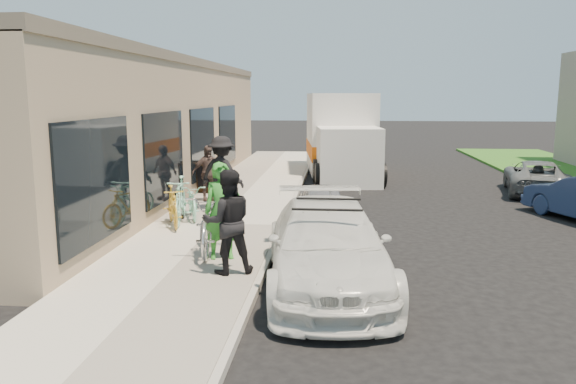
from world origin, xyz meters
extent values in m
plane|color=black|center=(0.00, 0.00, 0.00)|extent=(120.00, 120.00, 0.00)
cube|color=#BAB6A8|center=(-2.00, 3.00, 0.07)|extent=(3.00, 34.00, 0.15)
cube|color=#A29D94|center=(-0.45, 3.00, 0.07)|extent=(0.12, 34.00, 0.13)
cube|color=tan|center=(-5.25, 8.00, 2.00)|extent=(3.50, 20.00, 4.00)
cube|color=#665C4D|center=(-5.25, 8.00, 4.10)|extent=(3.60, 20.00, 0.25)
cube|color=black|center=(-3.48, 0.00, 1.60)|extent=(0.06, 3.00, 2.20)
cube|color=black|center=(-3.48, 4.00, 1.60)|extent=(0.06, 3.00, 2.20)
cube|color=black|center=(-3.48, 8.00, 1.60)|extent=(0.06, 3.00, 2.20)
cube|color=black|center=(-3.48, 12.00, 1.60)|extent=(0.06, 3.00, 2.20)
cylinder|color=black|center=(-2.92, 2.91, 0.52)|extent=(0.05, 0.05, 0.74)
cylinder|color=black|center=(-2.90, 3.40, 0.52)|extent=(0.05, 0.05, 0.74)
cylinder|color=black|center=(-2.91, 3.16, 0.89)|extent=(0.07, 0.50, 0.05)
cube|color=black|center=(-3.19, 6.94, 0.63)|extent=(0.60, 0.32, 0.94)
cube|color=black|center=(-3.14, 7.28, 0.63)|extent=(0.60, 0.32, 0.94)
cube|color=black|center=(-3.20, 6.91, 0.67)|extent=(0.47, 0.22, 0.67)
imported|color=white|center=(0.67, -0.70, 0.68)|extent=(2.35, 4.86, 1.36)
cylinder|color=black|center=(0.67, -1.21, 1.38)|extent=(1.08, 0.04, 0.04)
cylinder|color=black|center=(0.67, -0.30, 1.38)|extent=(1.08, 0.04, 0.04)
imported|color=#97969B|center=(0.47, 3.61, 0.50)|extent=(1.45, 3.02, 1.00)
cube|color=silver|center=(1.19, 9.91, 1.00)|extent=(2.32, 2.32, 2.01)
cube|color=black|center=(1.19, 9.91, 1.43)|extent=(1.95, 0.26, 0.95)
cube|color=silver|center=(0.86, 13.07, 1.64)|extent=(2.87, 4.67, 3.07)
cube|color=orange|center=(0.86, 13.07, 0.95)|extent=(2.89, 4.69, 0.58)
cylinder|color=black|center=(0.19, 9.28, 0.42)|extent=(0.35, 0.87, 0.85)
cylinder|color=black|center=(2.29, 9.49, 0.42)|extent=(0.35, 0.87, 0.85)
cylinder|color=black|center=(0.07, 10.43, 0.42)|extent=(0.35, 0.87, 0.85)
cylinder|color=black|center=(2.17, 10.65, 0.42)|extent=(0.35, 0.87, 0.85)
cylinder|color=black|center=(-0.34, 14.43, 0.42)|extent=(0.35, 0.87, 0.85)
cylinder|color=black|center=(1.76, 14.65, 0.42)|extent=(0.35, 0.87, 0.85)
imported|color=slate|center=(7.12, 8.75, 0.53)|extent=(2.53, 4.12, 1.07)
imported|color=silver|center=(-1.59, 0.74, 0.72)|extent=(1.00, 2.24, 1.14)
imported|color=#328D2F|center=(-1.26, 0.26, 1.04)|extent=(0.74, 0.58, 1.77)
imported|color=black|center=(-0.99, -0.57, 1.03)|extent=(1.02, 0.91, 1.76)
imported|color=#98E3C7|center=(-2.84, 3.08, 0.68)|extent=(0.78, 1.83, 1.07)
imported|color=#98E3C7|center=(-2.70, 3.59, 0.56)|extent=(1.05, 1.67, 0.83)
imported|color=gold|center=(-2.91, 2.67, 0.61)|extent=(1.00, 1.56, 0.91)
imported|color=black|center=(-2.18, 4.67, 1.11)|extent=(1.41, 1.11, 1.92)
imported|color=brown|center=(-2.83, 5.81, 0.94)|extent=(0.99, 0.80, 1.58)
camera|label=1|loc=(0.83, -9.56, 3.11)|focal=35.00mm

